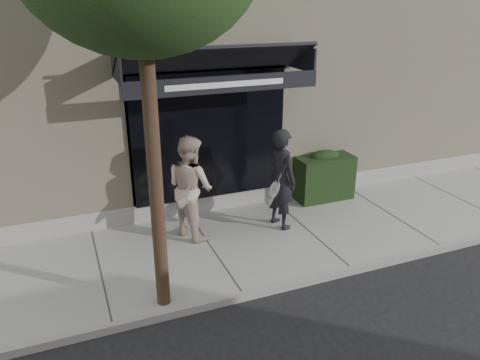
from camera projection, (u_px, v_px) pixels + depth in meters
name	position (u px, v px, depth m)	size (l,w,h in m)	color
ground	(306.00, 234.00, 9.38)	(80.00, 80.00, 0.00)	black
sidewalk	(306.00, 231.00, 9.36)	(20.00, 3.00, 0.12)	gray
curb	(351.00, 270.00, 8.02)	(20.00, 0.10, 0.14)	gray
building_facade	(221.00, 64.00, 12.65)	(14.30, 8.04, 5.64)	beige
hedge	(323.00, 175.00, 10.60)	(1.30, 0.70, 1.14)	black
pedestrian_front	(281.00, 179.00, 9.11)	(0.77, 0.87, 2.01)	black
pedestrian_back	(190.00, 187.00, 8.78)	(1.07, 1.18, 1.99)	#BAA695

